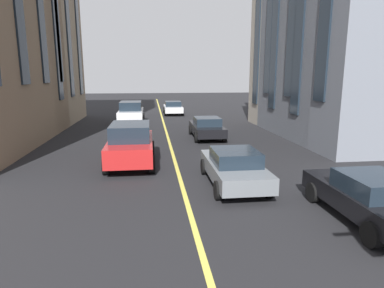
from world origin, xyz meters
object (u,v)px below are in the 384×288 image
(car_white_near, at_px, (173,108))
(car_grey_parked_a, at_px, (234,167))
(car_red_far, at_px, (131,144))
(car_black_trailing, at_px, (207,127))
(car_white_oncoming, at_px, (131,112))
(car_black_parked_b, at_px, (369,197))

(car_white_near, xyz_separation_m, car_grey_parked_a, (-23.22, -0.67, 0.00))
(car_red_far, distance_m, car_black_trailing, 7.52)
(car_white_oncoming, height_order, car_white_near, car_white_oncoming)
(car_white_oncoming, height_order, car_black_trailing, car_white_oncoming)
(car_grey_parked_a, bearing_deg, car_white_oncoming, 15.60)
(car_red_far, height_order, car_white_oncoming, same)
(car_black_trailing, bearing_deg, car_white_near, 5.25)
(car_red_far, bearing_deg, car_black_parked_b, -135.21)
(car_white_oncoming, bearing_deg, car_white_near, -30.73)
(car_red_far, relative_size, car_black_trailing, 1.07)
(car_red_far, xyz_separation_m, car_black_parked_b, (-6.97, -6.92, -0.27))
(car_white_near, relative_size, car_grey_parked_a, 1.00)
(car_black_parked_b, xyz_separation_m, car_grey_parked_a, (3.49, 2.99, 0.00))
(car_white_near, relative_size, car_black_parked_b, 1.00)
(car_black_trailing, relative_size, car_black_parked_b, 1.00)
(car_black_trailing, height_order, car_white_near, same)
(car_white_near, bearing_deg, car_black_parked_b, -172.20)
(car_white_oncoming, bearing_deg, car_grey_parked_a, -164.40)
(car_white_near, distance_m, car_grey_parked_a, 23.23)
(car_black_parked_b, bearing_deg, car_grey_parked_a, 40.58)
(car_grey_parked_a, bearing_deg, car_white_near, 1.66)
(car_black_trailing, xyz_separation_m, car_white_near, (13.73, 1.26, 0.00))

